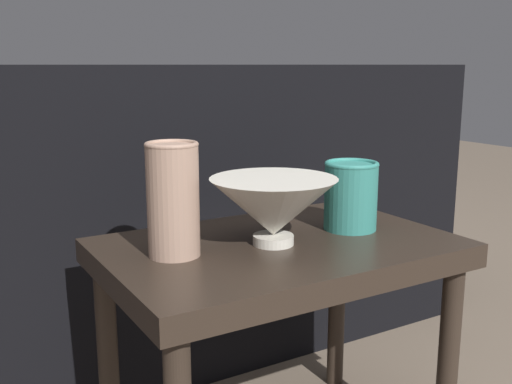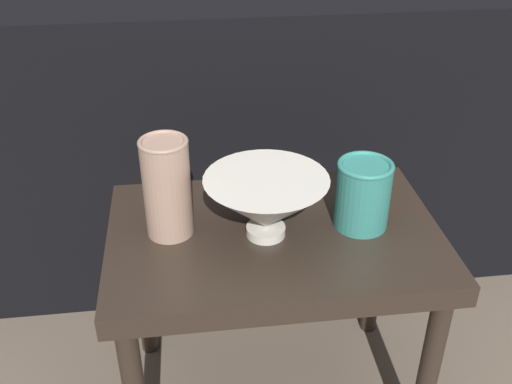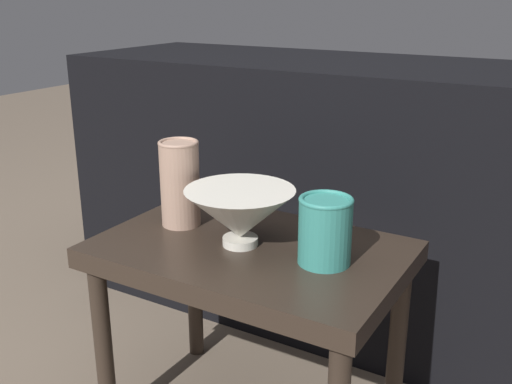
{
  "view_description": "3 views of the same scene",
  "coord_description": "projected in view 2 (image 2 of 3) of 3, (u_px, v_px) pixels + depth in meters",
  "views": [
    {
      "loc": [
        -0.53,
        -0.81,
        0.7
      ],
      "look_at": [
        -0.05,
        -0.01,
        0.5
      ],
      "focal_mm": 42.0,
      "sensor_mm": 36.0,
      "label": 1
    },
    {
      "loc": [
        -0.14,
        -0.84,
        1.01
      ],
      "look_at": [
        -0.04,
        -0.02,
        0.51
      ],
      "focal_mm": 42.0,
      "sensor_mm": 36.0,
      "label": 2
    },
    {
      "loc": [
        0.54,
        -0.9,
        0.87
      ],
      "look_at": [
        0.01,
        0.0,
        0.52
      ],
      "focal_mm": 42.0,
      "sensor_mm": 36.0,
      "label": 3
    }
  ],
  "objects": [
    {
      "name": "table",
      "position": [
        274.0,
        256.0,
        1.07
      ],
      "size": [
        0.58,
        0.38,
        0.41
      ],
      "color": "#2D231C",
      "rests_on": "ground_plane"
    },
    {
      "name": "couch_backdrop",
      "position": [
        241.0,
        128.0,
        1.53
      ],
      "size": [
        1.55,
        0.5,
        0.7
      ],
      "color": "black",
      "rests_on": "ground_plane"
    },
    {
      "name": "bowl",
      "position": [
        266.0,
        204.0,
        1.0
      ],
      "size": [
        0.21,
        0.21,
        0.11
      ],
      "color": "silver",
      "rests_on": "table"
    },
    {
      "name": "vase_textured_left",
      "position": [
        167.0,
        187.0,
        0.99
      ],
      "size": [
        0.08,
        0.08,
        0.18
      ],
      "color": "tan",
      "rests_on": "table"
    },
    {
      "name": "vase_colorful_right",
      "position": [
        362.0,
        192.0,
        1.03
      ],
      "size": [
        0.1,
        0.1,
        0.12
      ],
      "color": "teal",
      "rests_on": "table"
    }
  ]
}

